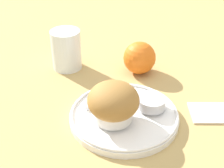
{
  "coord_description": "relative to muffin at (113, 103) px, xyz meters",
  "views": [
    {
      "loc": [
        -0.04,
        -0.5,
        0.41
      ],
      "look_at": [
        -0.04,
        0.06,
        0.06
      ],
      "focal_mm": 50.0,
      "sensor_mm": 36.0,
      "label": 1
    }
  ],
  "objects": [
    {
      "name": "ground_plane",
      "position": [
        0.04,
        0.02,
        -0.06
      ],
      "size": [
        3.0,
        3.0,
        0.0
      ],
      "primitive_type": "plane",
      "color": "tan"
    },
    {
      "name": "folded_napkin",
      "position": [
        0.23,
        0.04,
        -0.05
      ],
      "size": [
        0.13,
        0.07,
        0.01
      ],
      "color": "beige",
      "rests_on": "ground_plane"
    },
    {
      "name": "butter_knife",
      "position": [
        0.02,
        0.06,
        -0.04
      ],
      "size": [
        0.17,
        0.06,
        0.0
      ],
      "rotation": [
        0.0,
        0.0,
        0.29
      ],
      "color": "silver",
      "rests_on": "plate"
    },
    {
      "name": "berry_pair",
      "position": [
        0.02,
        0.06,
        -0.03
      ],
      "size": [
        0.03,
        0.01,
        0.01
      ],
      "color": "#4C194C",
      "rests_on": "plate"
    },
    {
      "name": "plate",
      "position": [
        0.02,
        0.02,
        -0.05
      ],
      "size": [
        0.22,
        0.22,
        0.02
      ],
      "color": "white",
      "rests_on": "ground_plane"
    },
    {
      "name": "muffin",
      "position": [
        0.0,
        0.0,
        0.0
      ],
      "size": [
        0.1,
        0.1,
        0.08
      ],
      "color": "silver",
      "rests_on": "plate"
    },
    {
      "name": "orange_fruit",
      "position": [
        0.07,
        0.22,
        -0.02
      ],
      "size": [
        0.08,
        0.08,
        0.08
      ],
      "color": "orange",
      "rests_on": "ground_plane"
    },
    {
      "name": "juice_glass",
      "position": [
        -0.12,
        0.24,
        -0.01
      ],
      "size": [
        0.08,
        0.08,
        0.1
      ],
      "color": "silver",
      "rests_on": "ground_plane"
    },
    {
      "name": "cream_ramekin",
      "position": [
        0.08,
        0.04,
        -0.03
      ],
      "size": [
        0.06,
        0.06,
        0.02
      ],
      "color": "silver",
      "rests_on": "plate"
    }
  ]
}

